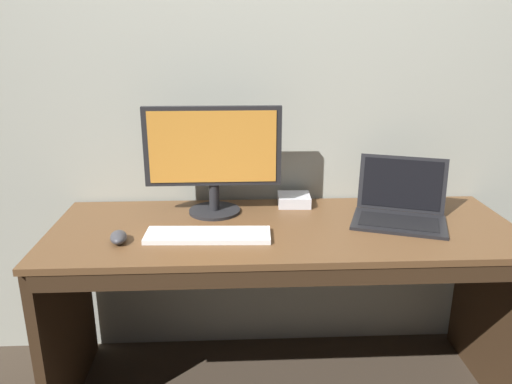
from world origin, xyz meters
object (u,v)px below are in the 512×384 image
Objects in this scene: laptop_black at (400,207)px; wired_keyboard at (208,235)px; computer_mouse at (119,237)px; external_monitor at (213,155)px; external_drive_box at (294,200)px.

wired_keyboard is at bearing -168.55° from laptop_black.
laptop_black is 0.93× the size of wired_keyboard.
computer_mouse is at bearing -174.98° from wired_keyboard.
external_monitor is at bearing 29.16° from computer_mouse.
external_drive_box is at bearing 17.72° from computer_mouse.
laptop_black is at bearing -1.67° from computer_mouse.
wired_keyboard is at bearing -6.22° from computer_mouse.
external_monitor is 0.49m from computer_mouse.
computer_mouse is at bearing -151.03° from external_drive_box.
external_drive_box is at bearing 154.48° from laptop_black.
wired_keyboard is 0.32m from computer_mouse.
computer_mouse is (-0.31, -0.03, 0.01)m from wired_keyboard.
computer_mouse is at bearing -170.42° from laptop_black.
laptop_black is 3.10× the size of external_drive_box.
external_monitor is at bearing 172.25° from laptop_black.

